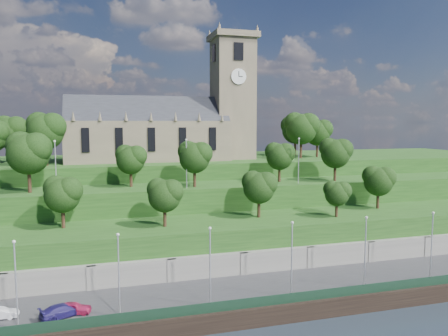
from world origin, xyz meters
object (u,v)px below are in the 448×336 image
object	(u,v)px
car_middle	(0,313)
car_right	(63,310)
car_left	(73,308)
church	(171,123)

from	to	relation	value
car_middle	car_right	size ratio (longest dim) A/B	0.75
car_middle	car_left	bearing A→B (deg)	-95.06
church	car_middle	xyz separation A→B (m)	(-24.97, -40.60, -19.94)
church	car_left	xyz separation A→B (m)	(-17.63, -41.47, -19.87)
church	car_right	size ratio (longest dim) A/B	8.10
church	car_middle	size ratio (longest dim) A/B	10.85
car_right	car_middle	bearing A→B (deg)	54.20
car_left	car_middle	distance (m)	7.39
car_right	car_left	bearing A→B (deg)	-93.58
car_middle	car_right	world-z (taller)	car_right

